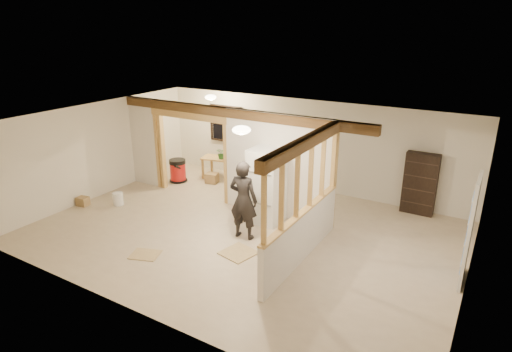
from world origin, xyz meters
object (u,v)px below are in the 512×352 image
Objects in this scene: work_table at (221,168)px; woman at (243,200)px; refrigerator at (267,186)px; bookshelf at (420,184)px; shop_vac at (178,170)px.

woman is at bearing -59.18° from work_table.
work_table is at bearing 145.32° from refrigerator.
woman is 4.40m from bookshelf.
bookshelf reaches higher than work_table.
shop_vac is (-0.98, -0.78, 0.00)m from work_table.
work_table is (-2.57, 1.78, -0.54)m from refrigerator.
woman reaches higher than shop_vac.
shop_vac reaches higher than work_table.
bookshelf is (2.96, 2.26, -0.11)m from refrigerator.
refrigerator reaches higher than woman.
shop_vac is at bearing -168.95° from bookshelf.
refrigerator is 1.15× the size of bookshelf.
shop_vac is 6.64m from bookshelf.
refrigerator is 3.17m from work_table.
refrigerator reaches higher than work_table.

